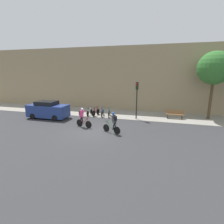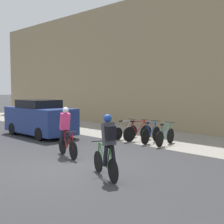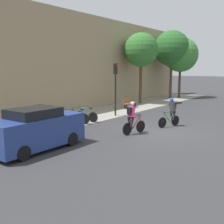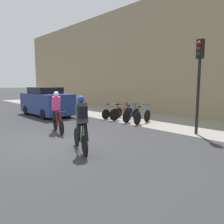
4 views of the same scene
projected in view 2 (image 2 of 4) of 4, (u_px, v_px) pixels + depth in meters
ground at (68, 167)px, 9.63m from camera, size 200.00×200.00×0.00m
kerb_strip at (188, 141)px, 14.31m from camera, size 44.00×4.50×0.01m
building_facade at (217, 57)px, 15.77m from camera, size 44.00×0.60×7.99m
cyclist_pink at (66, 130)px, 11.14m from camera, size 1.64×0.58×1.77m
cyclist_grey at (108, 145)px, 8.30m from camera, size 1.62×0.71×1.76m
parked_bike_0 at (125, 131)px, 14.98m from camera, size 0.46×1.66×0.93m
parked_bike_1 at (138, 132)px, 14.43m from camera, size 0.46×1.68×0.98m
parked_bike_2 at (151, 134)px, 13.86m from camera, size 0.46×1.65×0.98m
parked_bike_3 at (165, 136)px, 13.30m from camera, size 0.48×1.69×0.97m
parked_car at (40, 118)px, 15.94m from camera, size 4.30×1.84×1.85m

